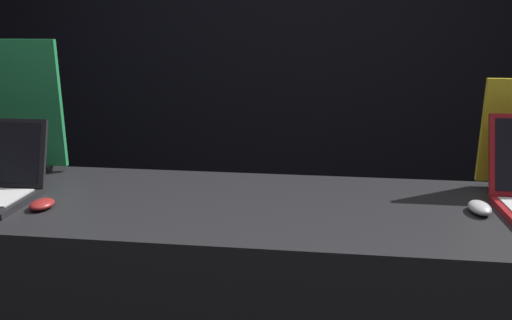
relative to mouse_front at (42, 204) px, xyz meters
The scene contains 4 objects.
wall_back 1.97m from the mouse_front, 69.38° to the left, with size 8.00×0.05×2.80m.
mouse_front is the anchor object (origin of this frame).
promo_stand_front 0.54m from the mouse_front, 123.42° to the left, with size 0.29×0.07×0.52m.
mouse_back 1.39m from the mouse_front, ahead, with size 0.07×0.11×0.03m.
Camera 1 is at (0.19, -1.20, 1.55)m, focal length 35.00 mm.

